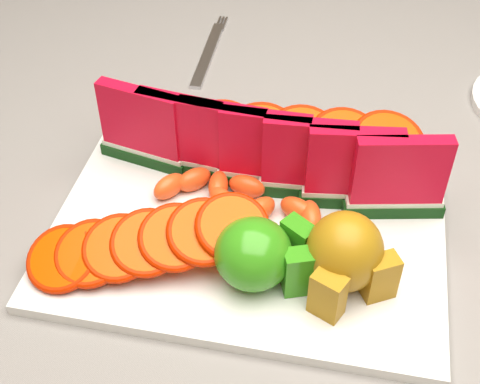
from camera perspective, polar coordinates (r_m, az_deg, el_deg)
name	(u,v)px	position (r m, az deg, el deg)	size (l,w,h in m)	color
table	(324,248)	(0.83, 7.22, -4.79)	(1.40, 0.90, 0.75)	#55351C
tablecloth	(329,212)	(0.79, 7.61, -1.73)	(1.53, 1.03, 0.20)	gray
platter	(249,227)	(0.70, 0.76, -2.97)	(0.40, 0.30, 0.01)	silver
apple_cluster	(261,254)	(0.62, 1.82, -5.34)	(0.11, 0.09, 0.07)	#2E8712
pear_cluster	(346,256)	(0.62, 9.01, -5.40)	(0.09, 0.09, 0.08)	#9D7B0A
fork	(209,51)	(0.98, -2.64, 11.92)	(0.02, 0.20, 0.00)	silver
watermelon_row	(264,153)	(0.71, 2.09, 3.35)	(0.39, 0.07, 0.10)	#10400C
orange_fan_front	(147,242)	(0.64, -7.93, -4.28)	(0.25, 0.14, 0.06)	red
orange_fan_back	(282,133)	(0.77, 3.61, 5.08)	(0.34, 0.11, 0.05)	red
tangerine_segments	(239,197)	(0.71, -0.08, -0.39)	(0.19, 0.08, 0.03)	#FD4113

